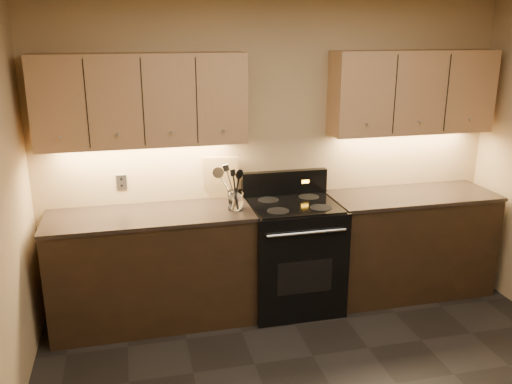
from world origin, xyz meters
TOP-DOWN VIEW (x-y plane):
  - wall_back at (0.00, 2.00)m, footprint 4.00×0.04m
  - counter_left at (-1.10, 1.70)m, footprint 1.62×0.62m
  - counter_right at (1.18, 1.70)m, footprint 1.46×0.62m
  - stove at (0.08, 1.68)m, footprint 0.76×0.68m
  - upper_cab_left at (-1.10, 1.85)m, footprint 1.60×0.30m
  - upper_cab_right at (1.18, 1.85)m, footprint 1.44×0.30m
  - outlet_plate at (-1.30, 1.99)m, footprint 0.08×0.01m
  - utensil_crock at (-0.42, 1.65)m, footprint 0.14×0.14m
  - cutting_board at (-0.48, 1.97)m, footprint 0.30×0.12m
  - wooden_spoon at (-0.44, 1.64)m, footprint 0.12×0.07m
  - black_spoon at (-0.43, 1.67)m, footprint 0.10×0.18m
  - black_turner at (-0.41, 1.62)m, footprint 0.14×0.14m
  - steel_spatula at (-0.41, 1.65)m, footprint 0.19×0.12m
  - steel_skimmer at (-0.40, 1.65)m, footprint 0.25×0.13m

SIDE VIEW (x-z plane):
  - counter_left at x=-1.10m, z-range 0.00..0.93m
  - counter_right at x=1.18m, z-range 0.00..0.93m
  - stove at x=0.08m, z-range -0.09..1.05m
  - utensil_crock at x=-0.42m, z-range 0.92..1.08m
  - wooden_spoon at x=-0.44m, z-range 0.94..1.24m
  - black_turner at x=-0.41m, z-range 0.94..1.28m
  - cutting_board at x=-0.48m, z-range 0.93..1.30m
  - outlet_plate at x=-1.30m, z-range 1.06..1.18m
  - steel_skimmer at x=-0.40m, z-range 0.94..1.30m
  - black_spoon at x=-0.43m, z-range 0.94..1.30m
  - steel_spatula at x=-0.41m, z-range 0.94..1.34m
  - wall_back at x=0.00m, z-range 0.00..2.60m
  - upper_cab_left at x=-1.10m, z-range 1.45..2.15m
  - upper_cab_right at x=1.18m, z-range 1.45..2.15m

